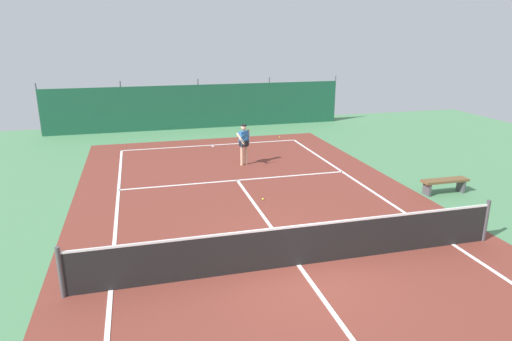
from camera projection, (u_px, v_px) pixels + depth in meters
The scene contains 9 objects.
ground_plane at pixel (298, 265), 10.30m from camera, with size 36.00×36.00×0.00m, color #4C8456.
court_surface at pixel (298, 265), 10.30m from camera, with size 11.02×26.60×0.01m.
tennis_net at pixel (299, 245), 10.16m from camera, with size 10.12×0.10×1.10m.
back_fence at pixel (198, 115), 25.41m from camera, with size 16.30×0.98×2.70m.
tennis_player at pixel (244, 142), 17.88m from camera, with size 0.57×0.83×1.64m.
tennis_ball_near_player at pixel (263, 199), 14.32m from camera, with size 0.07×0.07×0.07m, color #CCDB33.
tennis_ball_midcourt at pixel (280, 137), 22.88m from camera, with size 0.07×0.07×0.07m, color #CCDB33.
courtside_bench at pixel (445, 183), 14.82m from camera, with size 1.60×0.40×0.49m.
water_bottle at pixel (472, 210), 13.23m from camera, with size 0.08×0.08×0.24m, color #D84C38.
Camera 1 is at (-3.31, -8.66, 5.09)m, focal length 31.64 mm.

